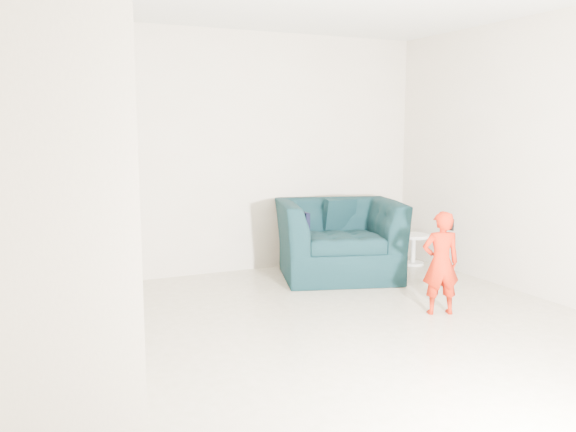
{
  "coord_description": "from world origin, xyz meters",
  "views": [
    {
      "loc": [
        -2.13,
        -3.73,
        1.66
      ],
      "look_at": [
        0.15,
        1.2,
        0.85
      ],
      "focal_mm": 38.0,
      "sensor_mm": 36.0,
      "label": 1
    }
  ],
  "objects_px": {
    "armchair": "(339,239)",
    "side_table": "(413,244)",
    "toddler": "(441,263)",
    "staircase": "(33,235)"
  },
  "relations": [
    {
      "from": "side_table",
      "to": "staircase",
      "type": "relative_size",
      "value": 0.1
    },
    {
      "from": "armchair",
      "to": "side_table",
      "type": "relative_size",
      "value": 3.51
    },
    {
      "from": "side_table",
      "to": "armchair",
      "type": "bearing_deg",
      "value": -173.26
    },
    {
      "from": "armchair",
      "to": "staircase",
      "type": "relative_size",
      "value": 0.36
    },
    {
      "from": "toddler",
      "to": "staircase",
      "type": "xyz_separation_m",
      "value": [
        -3.29,
        0.09,
        0.49
      ]
    },
    {
      "from": "toddler",
      "to": "armchair",
      "type": "bearing_deg",
      "value": -66.29
    },
    {
      "from": "armchair",
      "to": "side_table",
      "type": "distance_m",
      "value": 1.13
    },
    {
      "from": "armchair",
      "to": "toddler",
      "type": "relative_size",
      "value": 1.4
    },
    {
      "from": "armchair",
      "to": "staircase",
      "type": "distance_m",
      "value": 3.51
    },
    {
      "from": "armchair",
      "to": "staircase",
      "type": "bearing_deg",
      "value": -137.62
    }
  ]
}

